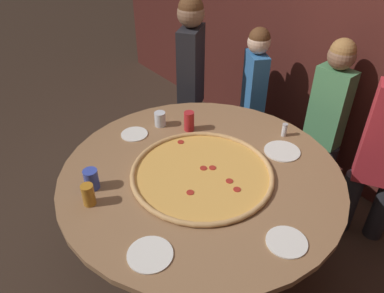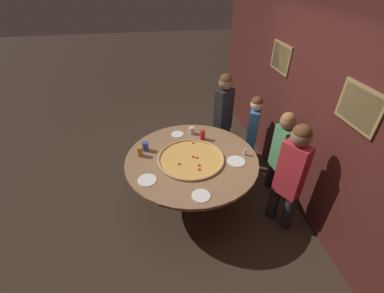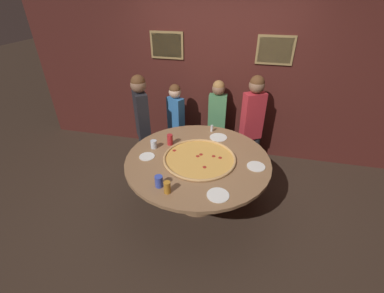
{
  "view_description": "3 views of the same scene",
  "coord_description": "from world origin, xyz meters",
  "px_view_note": "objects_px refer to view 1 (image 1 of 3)",
  "views": [
    {
      "loc": [
        1.37,
        -1.15,
        2.23
      ],
      "look_at": [
        -0.1,
        0.01,
        0.87
      ],
      "focal_mm": 35.0,
      "sensor_mm": 36.0,
      "label": 1
    },
    {
      "loc": [
        2.65,
        -0.46,
        2.82
      ],
      "look_at": [
        -0.05,
        0.01,
        0.89
      ],
      "focal_mm": 24.0,
      "sensor_mm": 36.0,
      "label": 2
    },
    {
      "loc": [
        0.51,
        -2.52,
        2.51
      ],
      "look_at": [
        -0.08,
        0.02,
        0.88
      ],
      "focal_mm": 24.0,
      "sensor_mm": 36.0,
      "label": 3
    }
  ],
  "objects_px": {
    "white_plate_right_side": "(282,151)",
    "diner_centre_back": "(191,72)",
    "dining_table": "(201,185)",
    "diner_far_left": "(328,111)",
    "drink_cup_far_right": "(91,179)",
    "giant_pizza": "(202,173)",
    "white_plate_left_side": "(287,242)",
    "drink_cup_beside_pizza": "(189,121)",
    "white_plate_far_back": "(134,134)",
    "drink_cup_front_edge": "(160,119)",
    "white_plate_beside_cup": "(150,254)",
    "diner_far_right": "(254,90)",
    "drink_cup_centre_back": "(88,195)",
    "condiment_shaker": "(284,130)"
  },
  "relations": [
    {
      "from": "white_plate_right_side",
      "to": "diner_centre_back",
      "type": "distance_m",
      "value": 1.19
    },
    {
      "from": "white_plate_far_back",
      "to": "drink_cup_far_right",
      "type": "bearing_deg",
      "value": -55.8
    },
    {
      "from": "dining_table",
      "to": "diner_far_left",
      "type": "height_order",
      "value": "diner_far_left"
    },
    {
      "from": "giant_pizza",
      "to": "white_plate_right_side",
      "type": "height_order",
      "value": "giant_pizza"
    },
    {
      "from": "drink_cup_far_right",
      "to": "drink_cup_centre_back",
      "type": "distance_m",
      "value": 0.13
    },
    {
      "from": "dining_table",
      "to": "drink_cup_far_right",
      "type": "relative_size",
      "value": 13.89
    },
    {
      "from": "drink_cup_front_edge",
      "to": "drink_cup_beside_pizza",
      "type": "bearing_deg",
      "value": 36.12
    },
    {
      "from": "drink_cup_front_edge",
      "to": "drink_cup_centre_back",
      "type": "xyz_separation_m",
      "value": [
        0.43,
        -0.77,
        0.01
      ]
    },
    {
      "from": "giant_pizza",
      "to": "diner_far_left",
      "type": "xyz_separation_m",
      "value": [
        0.03,
        1.25,
        -0.0
      ]
    },
    {
      "from": "drink_cup_beside_pizza",
      "to": "dining_table",
      "type": "bearing_deg",
      "value": -29.08
    },
    {
      "from": "drink_cup_far_right",
      "to": "drink_cup_front_edge",
      "type": "bearing_deg",
      "value": 114.33
    },
    {
      "from": "drink_cup_far_right",
      "to": "drink_cup_beside_pizza",
      "type": "distance_m",
      "value": 0.84
    },
    {
      "from": "white_plate_beside_cup",
      "to": "white_plate_far_back",
      "type": "relative_size",
      "value": 1.2
    },
    {
      "from": "white_plate_right_side",
      "to": "diner_far_right",
      "type": "xyz_separation_m",
      "value": [
        -0.76,
        0.53,
        -0.02
      ]
    },
    {
      "from": "drink_cup_front_edge",
      "to": "drink_cup_centre_back",
      "type": "bearing_deg",
      "value": -60.93
    },
    {
      "from": "drink_cup_beside_pizza",
      "to": "white_plate_far_back",
      "type": "xyz_separation_m",
      "value": [
        -0.19,
        -0.34,
        -0.07
      ]
    },
    {
      "from": "dining_table",
      "to": "giant_pizza",
      "type": "relative_size",
      "value": 1.99
    },
    {
      "from": "drink_cup_far_right",
      "to": "diner_far_left",
      "type": "height_order",
      "value": "diner_far_left"
    },
    {
      "from": "dining_table",
      "to": "white_plate_beside_cup",
      "type": "distance_m",
      "value": 0.69
    },
    {
      "from": "drink_cup_centre_back",
      "to": "white_plate_right_side",
      "type": "relative_size",
      "value": 0.55
    },
    {
      "from": "dining_table",
      "to": "diner_centre_back",
      "type": "xyz_separation_m",
      "value": [
        -1.01,
        0.71,
        0.22
      ]
    },
    {
      "from": "white_plate_left_side",
      "to": "white_plate_beside_cup",
      "type": "bearing_deg",
      "value": -121.9
    },
    {
      "from": "dining_table",
      "to": "drink_cup_centre_back",
      "type": "height_order",
      "value": "drink_cup_centre_back"
    },
    {
      "from": "white_plate_far_back",
      "to": "diner_far_right",
      "type": "distance_m",
      "value": 1.19
    },
    {
      "from": "white_plate_beside_cup",
      "to": "diner_far_right",
      "type": "bearing_deg",
      "value": 118.84
    },
    {
      "from": "dining_table",
      "to": "giant_pizza",
      "type": "height_order",
      "value": "giant_pizza"
    },
    {
      "from": "drink_cup_beside_pizza",
      "to": "diner_centre_back",
      "type": "relative_size",
      "value": 0.1
    },
    {
      "from": "drink_cup_beside_pizza",
      "to": "diner_far_right",
      "type": "bearing_deg",
      "value": 101.24
    },
    {
      "from": "drink_cup_front_edge",
      "to": "white_plate_far_back",
      "type": "height_order",
      "value": "drink_cup_front_edge"
    },
    {
      "from": "drink_cup_beside_pizza",
      "to": "white_plate_left_side",
      "type": "height_order",
      "value": "drink_cup_beside_pizza"
    },
    {
      "from": "drink_cup_front_edge",
      "to": "diner_centre_back",
      "type": "height_order",
      "value": "diner_centre_back"
    },
    {
      "from": "white_plate_far_back",
      "to": "diner_far_right",
      "type": "bearing_deg",
      "value": 88.96
    },
    {
      "from": "drink_cup_front_edge",
      "to": "diner_far_right",
      "type": "relative_size",
      "value": 0.08
    },
    {
      "from": "white_plate_left_side",
      "to": "drink_cup_far_right",
      "type": "bearing_deg",
      "value": -149.48
    },
    {
      "from": "drink_cup_centre_back",
      "to": "diner_far_right",
      "type": "distance_m",
      "value": 1.8
    },
    {
      "from": "diner_far_right",
      "to": "diner_centre_back",
      "type": "bearing_deg",
      "value": 70.29
    },
    {
      "from": "white_plate_far_back",
      "to": "condiment_shaker",
      "type": "xyz_separation_m",
      "value": [
        0.67,
        0.82,
        0.05
      ]
    },
    {
      "from": "white_plate_right_side",
      "to": "drink_cup_centre_back",
      "type": "bearing_deg",
      "value": -105.76
    },
    {
      "from": "drink_cup_beside_pizza",
      "to": "white_plate_left_side",
      "type": "bearing_deg",
      "value": -12.66
    },
    {
      "from": "drink_cup_beside_pizza",
      "to": "white_plate_far_back",
      "type": "relative_size",
      "value": 0.77
    },
    {
      "from": "drink_cup_beside_pizza",
      "to": "white_plate_right_side",
      "type": "distance_m",
      "value": 0.68
    },
    {
      "from": "white_plate_beside_cup",
      "to": "diner_far_right",
      "type": "xyz_separation_m",
      "value": [
        -0.92,
        1.68,
        -0.02
      ]
    },
    {
      "from": "dining_table",
      "to": "giant_pizza",
      "type": "bearing_deg",
      "value": -29.39
    },
    {
      "from": "white_plate_left_side",
      "to": "condiment_shaker",
      "type": "xyz_separation_m",
      "value": [
        -0.64,
        0.73,
        0.05
      ]
    },
    {
      "from": "drink_cup_centre_back",
      "to": "dining_table",
      "type": "bearing_deg",
      "value": 75.51
    },
    {
      "from": "white_plate_right_side",
      "to": "diner_far_right",
      "type": "bearing_deg",
      "value": 145.47
    },
    {
      "from": "drink_cup_beside_pizza",
      "to": "white_plate_right_side",
      "type": "height_order",
      "value": "drink_cup_beside_pizza"
    },
    {
      "from": "drink_cup_front_edge",
      "to": "condiment_shaker",
      "type": "relative_size",
      "value": 1.11
    },
    {
      "from": "white_plate_beside_cup",
      "to": "diner_far_right",
      "type": "distance_m",
      "value": 1.91
    },
    {
      "from": "drink_cup_far_right",
      "to": "white_plate_beside_cup",
      "type": "height_order",
      "value": "drink_cup_far_right"
    }
  ]
}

